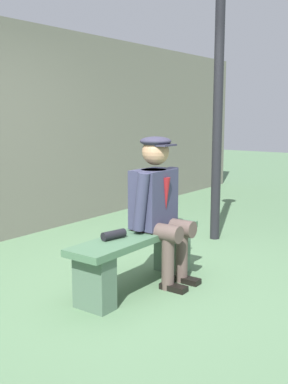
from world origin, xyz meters
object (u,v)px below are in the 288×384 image
at_px(bench, 137,253).
at_px(lamp_post, 218,83).
at_px(rolled_magazine, 114,235).
at_px(seated_man, 159,202).

distance_m(bench, lamp_post, 2.42).
bearing_deg(rolled_magazine, lamp_post, -175.41).
bearing_deg(bench, rolled_magazine, -11.61).
height_order(bench, seated_man, seated_man).
height_order(bench, lamp_post, lamp_post).
xyz_separation_m(seated_man, rolled_magazine, (0.49, -0.11, -0.21)).
xyz_separation_m(bench, rolled_magazine, (0.25, -0.05, 0.21)).
xyz_separation_m(bench, seated_man, (-0.24, 0.06, 0.42)).
bearing_deg(rolled_magazine, bench, 168.39).
relative_size(bench, rolled_magazine, 6.69).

